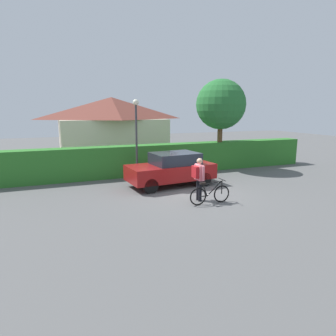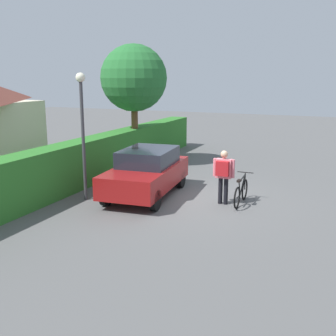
% 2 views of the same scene
% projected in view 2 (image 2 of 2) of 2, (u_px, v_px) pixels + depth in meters
% --- Properties ---
extents(ground_plane, '(60.00, 60.00, 0.00)m').
position_uv_depth(ground_plane, '(197.00, 198.00, 12.94)').
color(ground_plane, '#565656').
extents(hedge_row, '(18.43, 0.90, 1.59)m').
position_uv_depth(hedge_row, '(82.00, 163.00, 14.43)').
color(hedge_row, '#2D7328').
rests_on(hedge_row, ground).
extents(parked_car_near, '(4.07, 2.11, 1.51)m').
position_uv_depth(parked_car_near, '(147.00, 172.00, 13.11)').
color(parked_car_near, maroon).
rests_on(parked_car_near, ground).
extents(bicycle, '(1.64, 0.50, 0.89)m').
position_uv_depth(bicycle, '(241.00, 192.00, 12.29)').
color(bicycle, black).
rests_on(bicycle, ground).
extents(person_rider, '(0.35, 0.66, 1.64)m').
position_uv_depth(person_rider, '(223.00, 172.00, 12.14)').
color(person_rider, black).
rests_on(person_rider, ground).
extents(street_lamp, '(0.28, 0.28, 3.90)m').
position_uv_depth(street_lamp, '(82.00, 118.00, 12.24)').
color(street_lamp, '#38383D').
rests_on(street_lamp, ground).
extents(tree_kerbside, '(2.80, 2.80, 5.12)m').
position_uv_depth(tree_kerbside, '(134.00, 79.00, 17.04)').
color(tree_kerbside, brown).
rests_on(tree_kerbside, ground).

